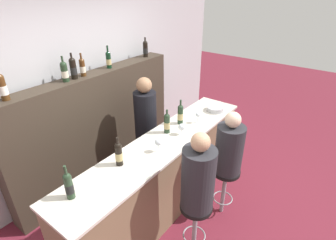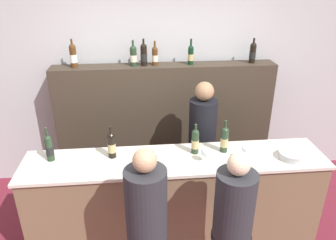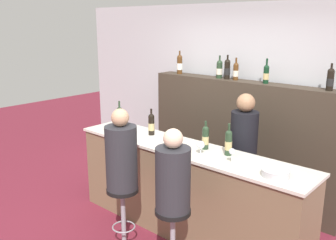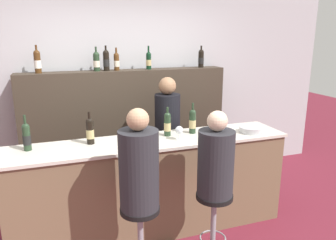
# 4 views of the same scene
# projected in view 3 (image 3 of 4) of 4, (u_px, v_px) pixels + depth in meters

# --- Properties ---
(ground_plane) EXTENTS (16.00, 16.00, 0.00)m
(ground_plane) POSITION_uv_depth(u_px,v_px,m) (169.00, 240.00, 4.14)
(ground_plane) COLOR maroon
(wall_back) EXTENTS (6.40, 0.05, 2.60)m
(wall_back) POSITION_uv_depth(u_px,v_px,m) (251.00, 103.00, 5.02)
(wall_back) COLOR #B2B2B7
(wall_back) RESTS_ON ground_plane
(bar_counter) EXTENTS (2.89, 0.58, 1.02)m
(bar_counter) POSITION_uv_depth(u_px,v_px,m) (185.00, 190.00, 4.21)
(bar_counter) COLOR brown
(bar_counter) RESTS_ON ground_plane
(back_bar_cabinet) EXTENTS (2.71, 0.28, 1.62)m
(back_bar_cabinet) POSITION_uv_depth(u_px,v_px,m) (240.00, 141.00, 4.98)
(back_bar_cabinet) COLOR #382D23
(back_bar_cabinet) RESTS_ON ground_plane
(wine_bottle_counter_0) EXTENTS (0.07, 0.07, 0.34)m
(wine_bottle_counter_0) POSITION_uv_depth(u_px,v_px,m) (120.00, 116.00, 4.87)
(wine_bottle_counter_0) COLOR #233823
(wine_bottle_counter_0) RESTS_ON bar_counter
(wine_bottle_counter_1) EXTENTS (0.08, 0.08, 0.32)m
(wine_bottle_counter_1) POSITION_uv_depth(u_px,v_px,m) (151.00, 124.00, 4.50)
(wine_bottle_counter_1) COLOR black
(wine_bottle_counter_1) RESTS_ON bar_counter
(wine_bottle_counter_2) EXTENTS (0.07, 0.07, 0.31)m
(wine_bottle_counter_2) POSITION_uv_depth(u_px,v_px,m) (205.00, 137.00, 3.99)
(wine_bottle_counter_2) COLOR #233823
(wine_bottle_counter_2) RESTS_ON bar_counter
(wine_bottle_counter_3) EXTENTS (0.07, 0.07, 0.33)m
(wine_bottle_counter_3) POSITION_uv_depth(u_px,v_px,m) (228.00, 142.00, 3.80)
(wine_bottle_counter_3) COLOR #233823
(wine_bottle_counter_3) RESTS_ON bar_counter
(wine_bottle_backbar_0) EXTENTS (0.08, 0.08, 0.33)m
(wine_bottle_backbar_0) POSITION_uv_depth(u_px,v_px,m) (180.00, 64.00, 5.43)
(wine_bottle_backbar_0) COLOR #4C2D14
(wine_bottle_backbar_0) RESTS_ON back_bar_cabinet
(wine_bottle_backbar_1) EXTENTS (0.08, 0.08, 0.30)m
(wine_bottle_backbar_1) POSITION_uv_depth(u_px,v_px,m) (219.00, 69.00, 4.99)
(wine_bottle_backbar_1) COLOR #233823
(wine_bottle_backbar_1) RESTS_ON back_bar_cabinet
(wine_bottle_backbar_2) EXTENTS (0.08, 0.08, 0.32)m
(wine_bottle_backbar_2) POSITION_uv_depth(u_px,v_px,m) (227.00, 69.00, 4.91)
(wine_bottle_backbar_2) COLOR black
(wine_bottle_backbar_2) RESTS_ON back_bar_cabinet
(wine_bottle_backbar_3) EXTENTS (0.07, 0.07, 0.29)m
(wine_bottle_backbar_3) POSITION_uv_depth(u_px,v_px,m) (236.00, 71.00, 4.83)
(wine_bottle_backbar_3) COLOR #4C2D14
(wine_bottle_backbar_3) RESTS_ON back_bar_cabinet
(wine_bottle_backbar_4) EXTENTS (0.07, 0.07, 0.31)m
(wine_bottle_backbar_4) POSITION_uv_depth(u_px,v_px,m) (266.00, 74.00, 4.55)
(wine_bottle_backbar_4) COLOR black
(wine_bottle_backbar_4) RESTS_ON back_bar_cabinet
(wine_bottle_backbar_5) EXTENTS (0.08, 0.08, 0.30)m
(wine_bottle_backbar_5) POSITION_uv_depth(u_px,v_px,m) (330.00, 79.00, 4.06)
(wine_bottle_backbar_5) COLOR black
(wine_bottle_backbar_5) RESTS_ON back_bar_cabinet
(wine_glass_0) EXTENTS (0.08, 0.08, 0.16)m
(wine_glass_0) POSITION_uv_depth(u_px,v_px,m) (168.00, 135.00, 4.11)
(wine_glass_0) COLOR silver
(wine_glass_0) RESTS_ON bar_counter
(wine_glass_1) EXTENTS (0.08, 0.08, 0.14)m
(wine_glass_1) POSITION_uv_depth(u_px,v_px,m) (201.00, 145.00, 3.83)
(wine_glass_1) COLOR silver
(wine_glass_1) RESTS_ON bar_counter
(wine_glass_2) EXTENTS (0.06, 0.06, 0.15)m
(wine_glass_2) POSITION_uv_depth(u_px,v_px,m) (232.00, 152.00, 3.59)
(wine_glass_2) COLOR silver
(wine_glass_2) RESTS_ON bar_counter
(metal_bowl) EXTENTS (0.25, 0.25, 0.06)m
(metal_bowl) POSITION_uv_depth(u_px,v_px,m) (276.00, 173.00, 3.30)
(metal_bowl) COLOR #B7B7BC
(metal_bowl) RESTS_ON bar_counter
(bar_stool_left) EXTENTS (0.34, 0.34, 0.67)m
(bar_stool_left) POSITION_uv_depth(u_px,v_px,m) (123.00, 202.00, 3.93)
(bar_stool_left) COLOR gray
(bar_stool_left) RESTS_ON ground_plane
(guest_seated_left) EXTENTS (0.33, 0.33, 0.85)m
(guest_seated_left) POSITION_uv_depth(u_px,v_px,m) (121.00, 155.00, 3.80)
(guest_seated_left) COLOR #28282D
(guest_seated_left) RESTS_ON bar_stool_left
(bar_stool_right) EXTENTS (0.34, 0.34, 0.67)m
(bar_stool_right) POSITION_uv_depth(u_px,v_px,m) (173.00, 224.00, 3.48)
(bar_stool_right) COLOR gray
(bar_stool_right) RESTS_ON ground_plane
(guest_seated_right) EXTENTS (0.32, 0.32, 0.77)m
(guest_seated_right) POSITION_uv_depth(u_px,v_px,m) (173.00, 176.00, 3.36)
(guest_seated_right) COLOR #28282D
(guest_seated_right) RESTS_ON bar_stool_right
(bartender) EXTENTS (0.31, 0.31, 1.58)m
(bartender) POSITION_uv_depth(u_px,v_px,m) (242.00, 165.00, 4.35)
(bartender) COLOR black
(bartender) RESTS_ON ground_plane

